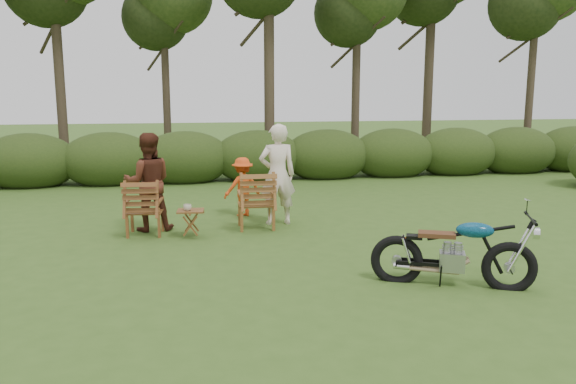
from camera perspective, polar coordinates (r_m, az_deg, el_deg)
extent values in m
plane|color=#34521B|center=(7.25, 6.98, -9.41)|extent=(80.00, 80.00, 0.00)
cylinder|color=#35291D|center=(17.95, -22.36, 13.13)|extent=(0.28, 0.28, 7.20)
cylinder|color=#35291D|center=(18.71, -12.35, 12.11)|extent=(0.24, 0.24, 6.30)
sphere|color=#253A16|center=(18.89, -12.59, 18.05)|extent=(2.52, 2.52, 2.52)
cylinder|color=#35291D|center=(16.77, -1.94, 14.90)|extent=(0.30, 0.30, 7.65)
cylinder|color=#35291D|center=(18.50, 6.95, 12.57)|extent=(0.26, 0.26, 6.48)
sphere|color=#253A16|center=(18.70, 7.09, 18.75)|extent=(2.59, 2.59, 2.59)
cylinder|color=#35291D|center=(20.66, 14.21, 14.07)|extent=(0.32, 0.32, 7.92)
cylinder|color=#35291D|center=(19.93, 23.57, 12.15)|extent=(0.24, 0.24, 6.84)
ellipsoid|color=#253714|center=(16.06, -24.83, 2.77)|extent=(2.52, 1.68, 1.51)
ellipsoid|color=#253714|center=(15.71, -17.73, 3.08)|extent=(2.52, 1.68, 1.51)
ellipsoid|color=#253714|center=(15.60, -10.41, 3.35)|extent=(2.52, 1.68, 1.51)
ellipsoid|color=#253714|center=(15.74, -3.10, 3.56)|extent=(2.52, 1.68, 1.51)
ellipsoid|color=#253714|center=(16.14, 3.97, 3.71)|extent=(2.52, 1.68, 1.51)
ellipsoid|color=#253714|center=(16.76, 10.60, 3.80)|extent=(2.52, 1.68, 1.51)
ellipsoid|color=#253714|center=(17.60, 16.68, 3.84)|extent=(2.52, 1.68, 1.51)
ellipsoid|color=#253714|center=(18.61, 22.16, 3.83)|extent=(2.52, 1.68, 1.51)
ellipsoid|color=#253714|center=(19.77, 27.04, 3.80)|extent=(2.52, 1.68, 1.51)
imported|color=#BFB59D|center=(9.49, -10.18, -1.56)|extent=(0.14, 0.14, 0.11)
imported|color=#F3DCC8|center=(10.46, -1.07, -3.25)|extent=(0.69, 0.47, 1.86)
imported|color=#4E2316|center=(10.29, -13.82, -3.77)|extent=(0.88, 0.70, 1.73)
imported|color=#DF4614|center=(11.18, -4.59, -2.41)|extent=(0.84, 0.61, 1.16)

